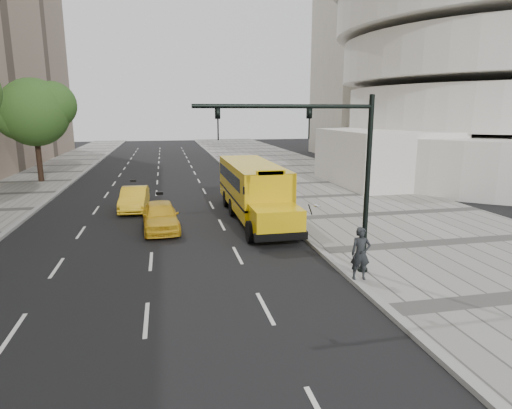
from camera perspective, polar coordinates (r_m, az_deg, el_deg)
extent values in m
plane|color=black|center=(22.45, -10.95, -3.02)|extent=(140.00, 140.00, 0.00)
cube|color=gray|center=(25.57, 17.01, -1.30)|extent=(12.00, 140.00, 0.15)
cube|color=gray|center=(23.29, 3.97, -2.08)|extent=(0.30, 140.00, 0.15)
cube|color=gray|center=(23.72, -30.68, -3.53)|extent=(0.30, 140.00, 0.15)
cylinder|color=white|center=(46.95, 28.34, 6.12)|extent=(32.00, 32.00, 4.00)
cylinder|color=white|center=(46.79, 28.86, 11.10)|extent=(26.00, 26.00, 3.60)
cylinder|color=white|center=(47.01, 29.40, 16.20)|extent=(27.60, 27.60, 3.60)
cylinder|color=white|center=(47.59, 29.97, 21.21)|extent=(29.20, 29.20, 3.60)
cube|color=beige|center=(63.53, 15.84, 22.40)|extent=(14.00, 12.00, 35.00)
cube|color=white|center=(36.26, 16.56, 6.01)|extent=(8.00, 10.00, 4.40)
cylinder|color=black|center=(39.90, -27.02, 6.25)|extent=(0.44, 0.44, 5.15)
sphere|color=#284E1A|center=(39.77, -27.48, 10.85)|extent=(5.47, 5.47, 5.47)
sphere|color=#284E1A|center=(39.74, -25.51, 11.90)|extent=(3.83, 3.83, 3.83)
sphere|color=#284E1A|center=(39.68, -29.11, 10.11)|extent=(3.55, 3.55, 3.55)
cube|color=#E6B70C|center=(24.36, -0.58, 2.68)|extent=(2.50, 9.00, 2.45)
cube|color=#E6B70C|center=(19.25, 2.69, -1.97)|extent=(2.20, 2.00, 1.10)
cube|color=black|center=(18.58, 3.36, -4.26)|extent=(2.38, 0.25, 0.35)
cube|color=black|center=(24.46, -0.58, 1.47)|extent=(2.52, 9.00, 0.12)
cube|color=black|center=(20.01, 1.95, 1.95)|extent=(2.05, 0.10, 0.90)
cube|color=black|center=(24.77, -0.81, 3.95)|extent=(2.52, 7.50, 0.70)
cube|color=#E6B70C|center=(19.88, 1.97, 4.22)|extent=(1.40, 0.12, 0.28)
ellipsoid|color=silver|center=(18.22, 8.46, -0.32)|extent=(0.32, 0.32, 0.14)
cylinder|color=black|center=(18.39, 7.50, -0.82)|extent=(0.36, 0.47, 0.58)
cylinder|color=black|center=(19.45, -0.79, -3.64)|extent=(0.30, 1.00, 1.00)
cylinder|color=black|center=(19.99, 5.59, -3.26)|extent=(0.30, 1.00, 1.00)
cylinder|color=black|center=(24.41, -3.17, -0.37)|extent=(0.30, 1.00, 1.00)
cylinder|color=black|center=(24.85, 1.98, -0.13)|extent=(0.30, 1.00, 1.00)
cylinder|color=black|center=(26.83, -4.00, 0.77)|extent=(0.30, 1.00, 1.00)
cylinder|color=black|center=(27.23, 0.71, 0.97)|extent=(0.30, 1.00, 1.00)
imported|color=yellow|center=(21.91, -12.61, -1.50)|extent=(1.96, 4.38, 1.46)
imported|color=yellow|center=(26.76, -15.91, 0.73)|extent=(1.65, 4.30, 1.40)
imported|color=black|center=(15.17, 13.77, -6.37)|extent=(0.75, 0.57, 1.84)
cylinder|color=black|center=(15.44, 14.59, 2.07)|extent=(0.18, 0.18, 6.40)
cylinder|color=black|center=(16.25, 14.00, -8.66)|extent=(0.36, 0.36, 0.25)
cylinder|color=black|center=(14.12, 3.97, 12.93)|extent=(6.00, 0.14, 0.14)
imported|color=black|center=(14.37, 7.06, 10.67)|extent=(0.16, 0.20, 1.00)
imported|color=black|center=(13.69, -5.11, 10.64)|extent=(0.16, 0.20, 1.00)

